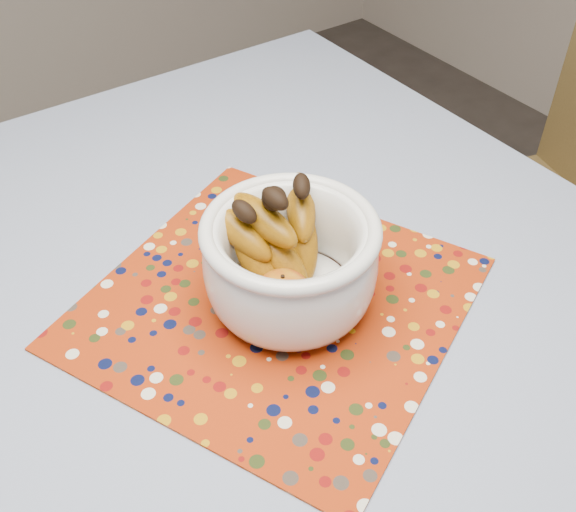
{
  "coord_description": "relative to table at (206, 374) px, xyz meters",
  "views": [
    {
      "loc": [
        -0.24,
        -0.54,
        1.42
      ],
      "look_at": [
        0.12,
        -0.02,
        0.84
      ],
      "focal_mm": 42.0,
      "sensor_mm": 36.0,
      "label": 1
    }
  ],
  "objects": [
    {
      "name": "chair",
      "position": [
        0.85,
        0.02,
        -0.09
      ],
      "size": [
        0.54,
        0.54,
        1.03
      ],
      "rotation": [
        0.0,
        0.0,
        -0.27
      ],
      "color": "brown",
      "rests_on": "ground"
    },
    {
      "name": "placemat",
      "position": [
        0.11,
        -0.01,
        0.09
      ],
      "size": [
        0.61,
        0.61,
        0.0
      ],
      "primitive_type": "cube",
      "rotation": [
        0.0,
        0.0,
        0.43
      ],
      "color": "#922607",
      "rests_on": "tablecloth"
    },
    {
      "name": "table",
      "position": [
        0.0,
        0.0,
        0.0
      ],
      "size": [
        1.2,
        1.2,
        0.75
      ],
      "color": "brown",
      "rests_on": "ground"
    },
    {
      "name": "fruit_bowl",
      "position": [
        0.13,
        -0.02,
        0.17
      ],
      "size": [
        0.24,
        0.23,
        0.18
      ],
      "color": "silver",
      "rests_on": "placemat"
    },
    {
      "name": "tablecloth",
      "position": [
        0.0,
        0.0,
        0.08
      ],
      "size": [
        1.32,
        1.32,
        0.01
      ],
      "primitive_type": "cube",
      "color": "slate",
      "rests_on": "table"
    }
  ]
}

